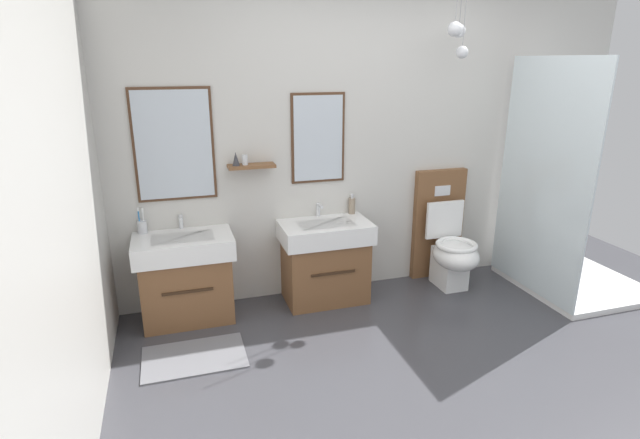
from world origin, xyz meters
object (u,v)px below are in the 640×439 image
shower_tray (564,247)px  vanity_sink_right (325,259)px  toothbrush_cup (142,226)px  toilet (446,243)px  soap_dispenser (352,205)px  vanity_sink_left (186,276)px

shower_tray → vanity_sink_right: bearing=168.3°
vanity_sink_right → toothbrush_cup: toothbrush_cup is taller
toilet → soap_dispenser: toilet is taller
vanity_sink_right → toilet: (1.13, -0.01, 0.02)m
toothbrush_cup → soap_dispenser: 1.68m
soap_dispenser → shower_tray: size_ratio=0.09×
vanity_sink_right → toothbrush_cup: bearing=173.6°
vanity_sink_left → shower_tray: shower_tray is taller
vanity_sink_left → shower_tray: 3.16m
vanity_sink_left → toothbrush_cup: bearing=151.1°
vanity_sink_left → toothbrush_cup: 0.49m
soap_dispenser → shower_tray: bearing=-18.6°
toilet → shower_tray: (0.89, -0.41, 0.02)m
shower_tray → toothbrush_cup: bearing=170.5°
vanity_sink_left → toothbrush_cup: size_ratio=3.62×
vanity_sink_left → toilet: (2.24, -0.01, 0.02)m
toothbrush_cup → soap_dispenser: (1.68, 0.01, 0.02)m
toilet → soap_dispenser: size_ratio=5.86×
vanity_sink_left → soap_dispenser: 1.46m
vanity_sink_left → shower_tray: size_ratio=0.37×
vanity_sink_left → toothbrush_cup: (-0.28, 0.16, 0.37)m
toothbrush_cup → shower_tray: bearing=-9.5°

